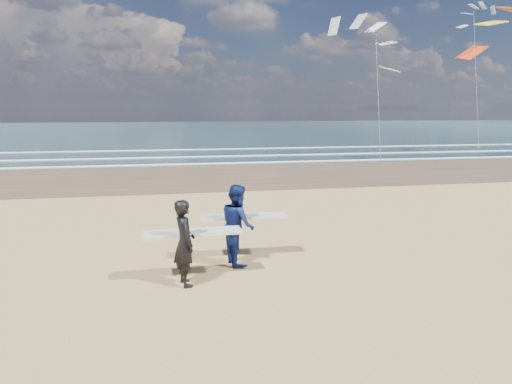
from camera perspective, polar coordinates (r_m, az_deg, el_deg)
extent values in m
cube|color=#4A3B27|center=(33.58, 25.69, 2.85)|extent=(220.00, 12.00, 0.01)
cube|color=#1B363D|center=(83.22, 2.92, 7.80)|extent=(220.00, 100.00, 0.02)
cube|color=white|center=(37.50, 21.35, 3.93)|extent=(220.00, 0.50, 0.05)
cube|color=white|center=(41.53, 17.90, 4.71)|extent=(220.00, 0.50, 0.05)
cube|color=white|center=(47.30, 14.11, 5.54)|extent=(220.00, 0.50, 0.05)
imported|color=black|center=(10.10, -8.93, -6.30)|extent=(0.61, 0.79, 1.92)
cube|color=silver|center=(10.41, -7.92, -5.03)|extent=(2.22, 0.60, 0.07)
imported|color=#0E1C52|center=(11.35, -2.30, -4.06)|extent=(0.89, 1.08, 2.01)
cube|color=silver|center=(11.69, -1.60, -3.06)|extent=(2.22, 0.62, 0.07)
cube|color=slate|center=(34.84, 15.32, 3.83)|extent=(0.12, 0.12, 0.10)
cube|color=slate|center=(50.52, 26.07, 5.09)|extent=(0.12, 0.12, 0.10)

